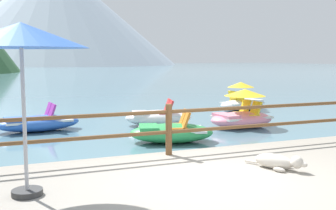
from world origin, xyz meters
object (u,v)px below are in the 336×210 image
pedal_boat_4 (171,132)px  pedal_boat_3 (242,101)px  pedal_boat_0 (38,123)px  pedal_boat_1 (158,117)px  beach_umbrella (21,38)px  dog_resting (278,162)px  pedal_boat_5 (242,114)px

pedal_boat_4 → pedal_boat_3: bearing=43.4°
pedal_boat_0 → pedal_boat_1: size_ratio=1.08×
pedal_boat_1 → pedal_boat_3: bearing=26.8°
beach_umbrella → dog_resting: 4.30m
dog_resting → pedal_boat_5: size_ratio=0.44×
dog_resting → pedal_boat_1: 7.06m
beach_umbrella → pedal_boat_3: 13.10m
beach_umbrella → pedal_boat_4: beach_umbrella is taller
beach_umbrella → pedal_boat_3: beach_umbrella is taller
dog_resting → pedal_boat_0: bearing=113.2°
pedal_boat_4 → beach_umbrella: bearing=-131.8°
pedal_boat_0 → pedal_boat_4: 4.32m
dog_resting → pedal_boat_5: bearing=63.0°
dog_resting → pedal_boat_5: pedal_boat_5 is taller
dog_resting → pedal_boat_3: size_ratio=0.42×
pedal_boat_4 → pedal_boat_0: bearing=135.9°
pedal_boat_1 → beach_umbrella: bearing=-122.7°
beach_umbrella → pedal_boat_1: (4.40, 6.86, -2.18)m
beach_umbrella → pedal_boat_0: 7.58m
pedal_boat_4 → dog_resting: bearing=-89.1°
pedal_boat_0 → pedal_boat_1: 3.74m
pedal_boat_3 → beach_umbrella: bearing=-134.5°
beach_umbrella → pedal_boat_0: size_ratio=0.88×
beach_umbrella → pedal_boat_5: 8.98m
pedal_boat_1 → pedal_boat_4: pedal_boat_1 is taller
pedal_boat_1 → pedal_boat_4: bearing=-103.3°
beach_umbrella → pedal_boat_5: beach_umbrella is taller
pedal_boat_3 → pedal_boat_5: pedal_boat_5 is taller
pedal_boat_1 → pedal_boat_5: (2.36, -1.31, 0.15)m
pedal_boat_1 → pedal_boat_5: 2.70m
beach_umbrella → pedal_boat_4: (3.78, 4.22, -2.19)m
pedal_boat_5 → pedal_boat_1: bearing=151.0°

